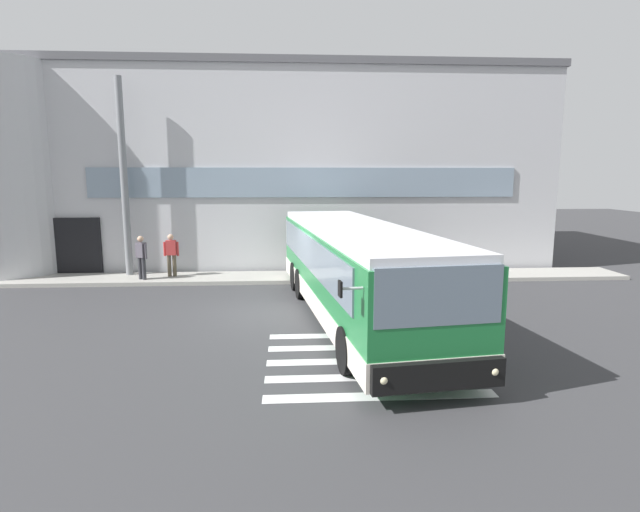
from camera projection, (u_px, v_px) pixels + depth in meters
name	position (u px, v px, depth m)	size (l,w,h in m)	color
ground_plane	(279.00, 312.00, 15.08)	(80.00, 90.00, 0.02)	#353538
bay_paint_stripes	(366.00, 361.00, 11.06)	(4.40, 3.96, 0.01)	silver
terminal_building	(269.00, 170.00, 25.81)	(25.31, 13.80, 8.79)	#B7B7BC
boarding_curb	(282.00, 277.00, 19.79)	(27.51, 2.00, 0.15)	#9E9B93
entry_support_column	(124.00, 178.00, 19.39)	(0.28, 0.28, 7.67)	slate
bus_main_foreground	(355.00, 273.00, 14.20)	(4.00, 11.94, 2.70)	#1E7238
passenger_near_column	(141.00, 255.00, 18.89)	(0.51, 0.39, 1.68)	#2D2D33
passenger_by_doorway	(171.00, 252.00, 19.51)	(0.59, 0.38, 1.68)	#4C4233
safety_bollard_yellow	(374.00, 273.00, 18.76)	(0.18, 0.18, 0.90)	yellow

